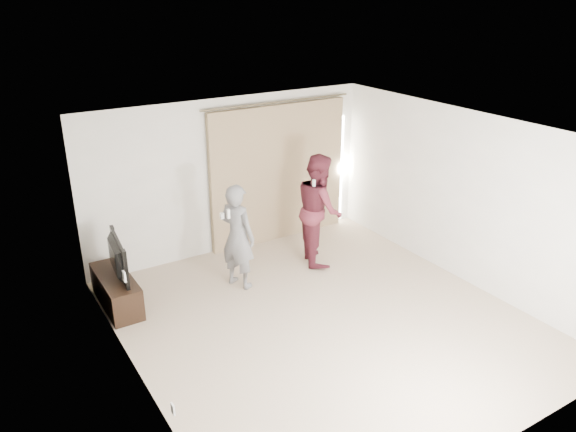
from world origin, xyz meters
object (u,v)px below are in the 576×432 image
object	(u,v)px
person_woman	(319,209)
person_man	(238,236)
tv_console	(116,291)
tv	(112,258)

from	to	relation	value
person_woman	person_man	bearing A→B (deg)	-177.55
tv_console	person_man	xyz separation A→B (m)	(1.74, -0.38, 0.57)
tv	person_man	xyz separation A→B (m)	(1.74, -0.38, 0.06)
tv_console	person_man	size ratio (longest dim) A/B	0.75
tv_console	tv	world-z (taller)	tv
tv	person_man	world-z (taller)	person_man
tv_console	tv	size ratio (longest dim) A/B	1.23
tv_console	person_woman	bearing A→B (deg)	-5.56
tv	person_man	distance (m)	1.78
tv	person_woman	size ratio (longest dim) A/B	0.54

